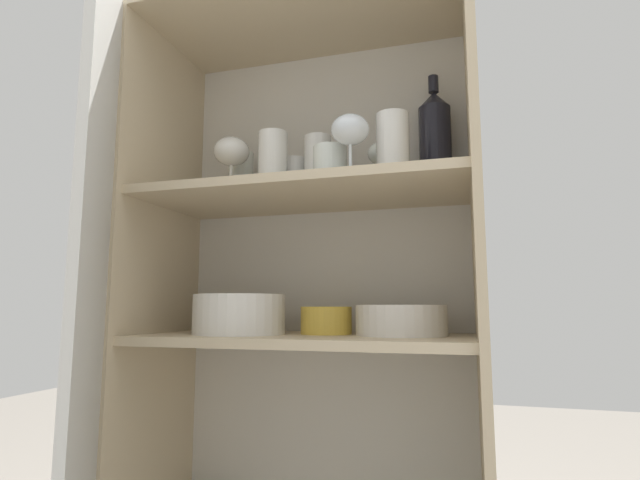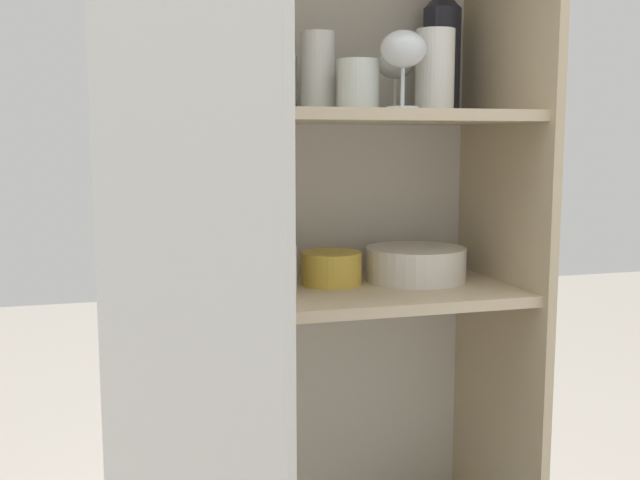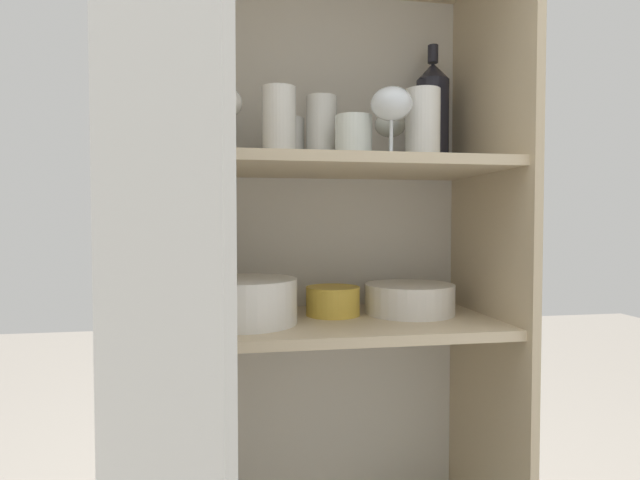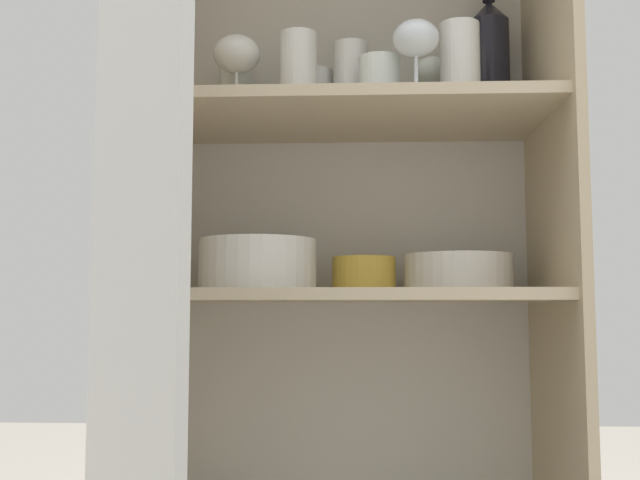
% 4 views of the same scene
% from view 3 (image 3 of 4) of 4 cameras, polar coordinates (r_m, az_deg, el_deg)
% --- Properties ---
extents(cupboard_back_panel, '(0.77, 0.02, 1.55)m').
position_cam_3_polar(cupboard_back_panel, '(1.23, -1.49, -8.85)').
color(cupboard_back_panel, silver).
rests_on(cupboard_back_panel, ground_plane).
extents(cupboard_side_left, '(0.02, 0.38, 1.55)m').
position_cam_3_polar(cupboard_side_left, '(1.07, -20.90, -10.70)').
color(cupboard_side_left, '#CCB793').
rests_on(cupboard_side_left, ground_plane).
extents(cupboard_side_right, '(0.02, 0.38, 1.55)m').
position_cam_3_polar(cupboard_side_right, '(1.18, 18.50, -9.46)').
color(cupboard_side_right, '#CCB793').
rests_on(cupboard_side_right, ground_plane).
extents(shelf_board_middle, '(0.73, 0.34, 0.02)m').
position_cam_3_polar(shelf_board_middle, '(1.05, -0.14, -9.61)').
color(shelf_board_middle, beige).
extents(shelf_board_upper, '(0.73, 0.34, 0.02)m').
position_cam_3_polar(shelf_board_upper, '(1.04, -0.14, 8.41)').
color(shelf_board_upper, beige).
extents(cupboard_door, '(0.22, 0.33, 1.55)m').
position_cam_3_polar(cupboard_door, '(0.72, -18.75, -16.92)').
color(cupboard_door, silver).
rests_on(cupboard_door, ground_plane).
extents(tumbler_glass_0, '(0.07, 0.07, 0.15)m').
position_cam_3_polar(tumbler_glass_0, '(1.11, 0.18, 12.37)').
color(tumbler_glass_0, white).
rests_on(tumbler_glass_0, shelf_board_upper).
extents(tumbler_glass_1, '(0.07, 0.07, 0.14)m').
position_cam_3_polar(tumbler_glass_1, '(1.14, -11.94, 11.88)').
color(tumbler_glass_1, white).
rests_on(tumbler_glass_1, shelf_board_upper).
extents(tumbler_glass_2, '(0.07, 0.07, 0.15)m').
position_cam_3_polar(tumbler_glass_2, '(1.04, -4.70, 13.04)').
color(tumbler_glass_2, white).
rests_on(tumbler_glass_2, shelf_board_upper).
extents(tumbler_glass_3, '(0.07, 0.07, 0.15)m').
position_cam_3_polar(tumbler_glass_3, '(1.07, 11.65, 12.67)').
color(tumbler_glass_3, white).
rests_on(tumbler_glass_3, shelf_board_upper).
extents(tumbler_glass_4, '(0.08, 0.08, 0.09)m').
position_cam_3_polar(tumbler_glass_4, '(1.03, 3.86, 11.51)').
color(tumbler_glass_4, white).
rests_on(tumbler_glass_4, shelf_board_upper).
extents(tumbler_glass_5, '(0.08, 0.08, 0.10)m').
position_cam_3_polar(tumbler_glass_5, '(1.12, -3.84, 11.09)').
color(tumbler_glass_5, white).
rests_on(tumbler_glass_5, shelf_board_upper).
extents(wine_glass_0, '(0.07, 0.07, 0.12)m').
position_cam_3_polar(wine_glass_0, '(1.15, 8.04, 12.43)').
color(wine_glass_0, white).
rests_on(wine_glass_0, shelf_board_upper).
extents(wine_glass_1, '(0.09, 0.09, 0.15)m').
position_cam_3_polar(wine_glass_1, '(1.07, -11.34, 14.94)').
color(wine_glass_1, white).
rests_on(wine_glass_1, shelf_board_upper).
extents(wine_glass_2, '(0.08, 0.08, 0.14)m').
position_cam_3_polar(wine_glass_2, '(1.00, 8.16, 14.89)').
color(wine_glass_2, white).
rests_on(wine_glass_2, shelf_board_upper).
extents(wine_bottle, '(0.08, 0.08, 0.29)m').
position_cam_3_polar(wine_bottle, '(1.25, 12.73, 13.71)').
color(wine_bottle, black).
rests_on(wine_bottle, shelf_board_upper).
extents(plate_stack_white, '(0.21, 0.21, 0.09)m').
position_cam_3_polar(plate_stack_white, '(1.02, -8.58, -6.92)').
color(plate_stack_white, white).
rests_on(plate_stack_white, shelf_board_middle).
extents(mixing_bowl_large, '(0.20, 0.20, 0.07)m').
position_cam_3_polar(mixing_bowl_large, '(1.13, 10.18, -6.47)').
color(mixing_bowl_large, silver).
rests_on(mixing_bowl_large, shelf_board_middle).
extents(serving_bowl_small, '(0.12, 0.12, 0.06)m').
position_cam_3_polar(serving_bowl_small, '(1.10, 1.48, -6.81)').
color(serving_bowl_small, gold).
rests_on(serving_bowl_small, shelf_board_middle).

